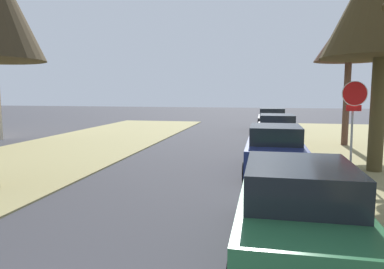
# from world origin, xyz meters

# --- Properties ---
(stop_sign_far) EXTENTS (0.81, 0.29, 2.97)m
(stop_sign_far) POSITION_xyz_m (4.68, 11.62, 2.19)
(stop_sign_far) COLOR #9EA0A5
(stop_sign_far) RESTS_ON grass_verge_right
(street_tree_right_far) EXTENTS (3.26, 3.26, 6.61)m
(street_tree_right_far) POSITION_xyz_m (5.77, 17.76, 5.35)
(street_tree_right_far) COLOR brown
(street_tree_right_far) RESTS_ON grass_verge_right
(parked_sedan_green) EXTENTS (1.95, 4.41, 1.57)m
(parked_sedan_green) POSITION_xyz_m (2.37, 5.04, 0.72)
(parked_sedan_green) COLOR #28663D
(parked_sedan_green) RESTS_ON ground
(parked_sedan_navy) EXTENTS (1.95, 4.41, 1.57)m
(parked_sedan_navy) POSITION_xyz_m (2.19, 11.24, 0.72)
(parked_sedan_navy) COLOR navy
(parked_sedan_navy) RESTS_ON ground
(parked_sedan_white) EXTENTS (1.95, 4.41, 1.57)m
(parked_sedan_white) POSITION_xyz_m (2.45, 17.07, 0.72)
(parked_sedan_white) COLOR white
(parked_sedan_white) RESTS_ON ground
(parked_sedan_black) EXTENTS (1.95, 4.41, 1.57)m
(parked_sedan_black) POSITION_xyz_m (2.37, 24.00, 0.72)
(parked_sedan_black) COLOR black
(parked_sedan_black) RESTS_ON ground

